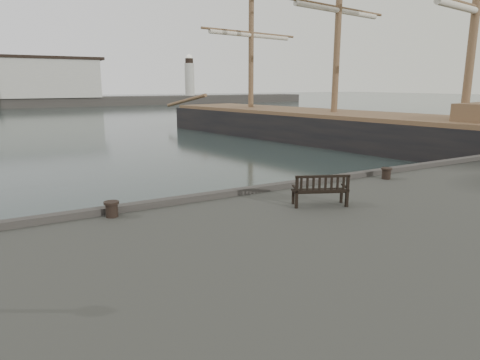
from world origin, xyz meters
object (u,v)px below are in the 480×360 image
Objects in this scene: bench at (320,196)px; bollard_left at (112,209)px; tall_ship_main at (333,134)px; bollard_right at (386,173)px.

bollard_left is (-5.27, 1.84, -0.08)m from bench.
bollard_left is 0.01× the size of tall_ship_main.
bench is 0.04× the size of tall_ship_main.
tall_ship_main is (22.84, 17.07, -1.03)m from bollard_left.
tall_ship_main reaches higher than bench.
bollard_left is at bearing -175.22° from bench.
bollard_left is 1.01× the size of bollard_right.
bollard_right is at bearing -2.24° from bollard_left.
tall_ship_main is (17.57, 18.91, -1.11)m from bench.
bench is at bearing -143.16° from tall_ship_main.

